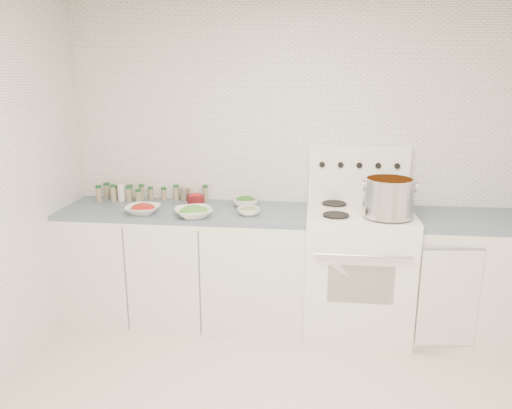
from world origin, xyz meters
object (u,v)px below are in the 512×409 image
bowl_tomato (143,209)px  bowl_snowpea (194,212)px  stock_pot (389,196)px  stove (357,267)px

bowl_tomato → bowl_snowpea: size_ratio=0.73×
stock_pot → bowl_snowpea: bearing=-178.5°
bowl_tomato → bowl_snowpea: bearing=-6.7°
stock_pot → bowl_tomato: size_ratio=1.42×
bowl_tomato → stock_pot: bearing=-0.3°
stock_pot → bowl_tomato: 1.75m
stove → bowl_snowpea: 1.28m
bowl_snowpea → stove: bearing=9.5°
stove → bowl_tomato: (-1.57, -0.15, 0.44)m
stove → stock_pot: bearing=-43.8°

